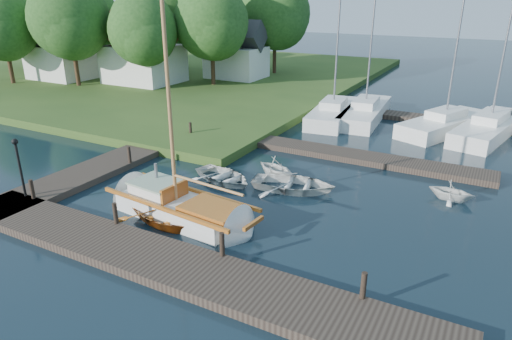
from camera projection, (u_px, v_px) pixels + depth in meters
The scene contains 33 objects.
ground at pixel (256, 196), 19.26m from camera, with size 160.00×160.00×0.00m, color black.
near_dock at pixel (165, 262), 14.29m from camera, with size 18.00×2.20×0.30m, color #2D231C.
left_dock at pixel (143, 150), 24.39m from camera, with size 2.20×18.00×0.30m, color #2D231C.
far_dock at pixel (349, 155), 23.64m from camera, with size 14.00×1.60×0.30m, color #2D231C.
shore at pixel (126, 69), 49.61m from camera, with size 50.00×40.00×0.50m, color #2E4C1B.
mooring_post_0 at pixel (32, 189), 18.24m from camera, with size 0.16×0.16×0.80m, color black.
mooring_post_1 at pixel (115, 213), 16.24m from camera, with size 0.16×0.16×0.80m, color black.
mooring_post_2 at pixel (222, 244), 14.25m from camera, with size 0.16×0.16×0.80m, color black.
mooring_post_3 at pixel (364, 285), 12.25m from camera, with size 0.16×0.16×0.80m, color black.
mooring_post_4 at pixel (129, 155), 22.11m from camera, with size 0.16×0.16×0.80m, color black.
mooring_post_5 at pixel (190, 129), 26.21m from camera, with size 0.16×0.16×0.80m, color black.
lamp_post at pixel (18, 160), 18.04m from camera, with size 0.24×0.24×2.44m.
sailboat at pixel (184, 210), 17.30m from camera, with size 7.32×2.71×9.83m.
dinghy at pixel (167, 211), 17.09m from camera, with size 2.76×3.86×0.80m, color #9D471B.
tender_a at pixel (223, 175), 20.71m from camera, with size 2.22×3.11×0.64m, color silver.
tender_b at pixel (276, 166), 21.17m from camera, with size 1.76×2.03×1.07m, color silver.
tender_c at pixel (294, 182), 19.76m from camera, with size 2.57×3.60×0.75m, color silver.
tender_d at pixel (452, 189), 18.78m from camera, with size 1.57×1.81×0.96m, color silver.
marina_boat_0 at pixel (333, 111), 30.63m from camera, with size 3.11×7.57×11.30m.
marina_boat_1 at pixel (365, 111), 30.76m from camera, with size 2.80×8.08×10.07m.
marina_boat_2 at pixel (445, 123), 28.01m from camera, with size 4.91×7.74×10.39m.
marina_boat_3 at pixel (490, 126), 27.30m from camera, with size 4.02×8.93×10.70m.
house_a at pixel (143, 54), 40.16m from camera, with size 6.30×5.00×6.29m.
house_b at pixel (62, 53), 42.14m from camera, with size 5.77×4.50×5.79m.
house_c at pixel (236, 55), 42.55m from camera, with size 5.25×4.00×5.28m.
tree_0 at pixel (3, 24), 38.78m from camera, with size 6.12×6.07×8.28m.
tree_1 at pixel (70, 18), 37.56m from camera, with size 6.70×6.70×9.20m.
tree_2 at pixel (143, 29), 36.84m from camera, with size 5.83×5.75×7.82m.
tree_3 at pixel (212, 21), 38.14m from camera, with size 6.41×6.38×8.74m.
tree_4 at pixel (166, 10), 44.76m from camera, with size 7.01×7.01×9.66m.
tree_5 at pixel (93, 19), 47.01m from camera, with size 6.00×5.94×8.10m.
tree_6 at pixel (20, 17), 46.32m from camera, with size 6.24×6.20×8.46m.
tree_7 at pixel (275, 13), 43.66m from camera, with size 6.83×6.83×9.38m.
Camera 1 is at (8.35, -15.42, 8.06)m, focal length 32.00 mm.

